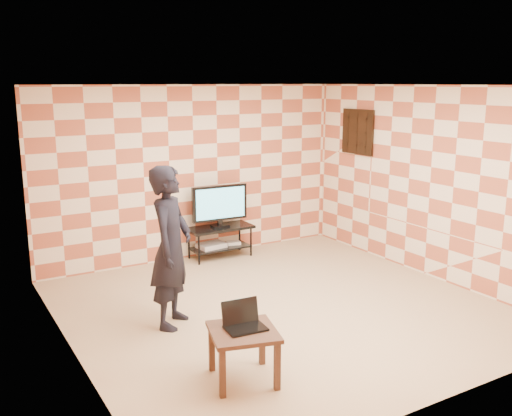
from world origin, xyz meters
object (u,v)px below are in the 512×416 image
Objects in this scene: tv_stand at (220,235)px; side_table at (243,339)px; tv at (220,204)px; person at (171,247)px.

tv_stand and side_table have the same top height.
side_table is (-1.57, -3.54, -0.46)m from tv.
tv_stand is 1.40× the size of side_table.
tv is 3.89m from side_table.
tv_stand is at bearing 2.76° from person.
side_table is 1.60m from person.
person is (-1.64, -2.03, 0.56)m from tv_stand.
tv_stand is 0.56× the size of person.
person reaches higher than tv.
tv reaches higher than side_table.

